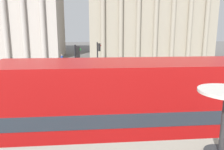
{
  "coord_description": "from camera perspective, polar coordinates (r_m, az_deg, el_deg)",
  "views": [
    {
      "loc": [
        -0.56,
        -2.42,
        5.05
      ],
      "look_at": [
        1.05,
        15.51,
        1.39
      ],
      "focal_mm": 35.0,
      "sensor_mm": 36.0,
      "label": 1
    }
  ],
  "objects": [
    {
      "name": "double_decker_bus",
      "position": [
        8.03,
        8.91,
        -9.0
      ],
      "size": [
        10.51,
        2.77,
        4.02
      ],
      "rotation": [
        0.0,
        0.0,
        0.09
      ],
      "color": "black",
      "rests_on": "ground_plane"
    },
    {
      "name": "car_silver",
      "position": [
        26.79,
        -4.82,
        2.09
      ],
      "size": [
        4.2,
        1.93,
        1.35
      ],
      "rotation": [
        0.0,
        0.0,
        2.16
      ],
      "color": "black",
      "rests_on": "ground_plane"
    },
    {
      "name": "pedestrian_blue",
      "position": [
        33.48,
        -12.96,
        4.09
      ],
      "size": [
        0.32,
        0.32,
        1.61
      ],
      "rotation": [
        0.0,
        0.0,
        3.17
      ],
      "color": "#282B33",
      "rests_on": "ground_plane"
    },
    {
      "name": "traffic_light_near",
      "position": [
        14.05,
        -9.14,
        1.8
      ],
      "size": [
        0.42,
        0.24,
        4.19
      ],
      "color": "black",
      "rests_on": "ground_plane"
    },
    {
      "name": "plaza_building_right",
      "position": [
        50.57,
        8.96,
        16.5
      ],
      "size": [
        25.56,
        16.07,
        19.2
      ],
      "color": "#A39984",
      "rests_on": "ground_plane"
    },
    {
      "name": "car_navy",
      "position": [
        20.27,
        3.18,
        -0.93
      ],
      "size": [
        4.2,
        1.93,
        1.35
      ],
      "rotation": [
        0.0,
        0.0,
        3.99
      ],
      "color": "black",
      "rests_on": "ground_plane"
    },
    {
      "name": "traffic_light_mid",
      "position": [
        19.88,
        -3.6,
        4.48
      ],
      "size": [
        0.42,
        0.24,
        4.05
      ],
      "color": "black",
      "rests_on": "ground_plane"
    }
  ]
}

